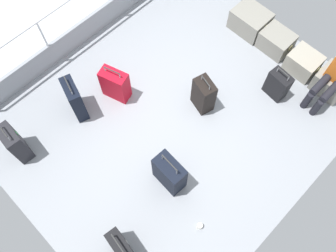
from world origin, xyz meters
TOP-DOWN VIEW (x-y plane):
  - ground_plane at (0.00, 0.00)m, footprint 4.40×5.20m
  - gunwale_port at (-2.17, 0.00)m, footprint 0.06×5.20m
  - railing_port at (-2.17, 0.00)m, footprint 0.04×4.20m
  - sea_wake at (-3.60, 0.00)m, footprint 12.00×12.00m
  - cargo_crate_0 at (-0.30, 2.18)m, footprint 0.64×0.49m
  - cargo_crate_1 at (0.29, 2.17)m, footprint 0.56×0.42m
  - cargo_crate_2 at (0.88, 2.13)m, footprint 0.53×0.42m
  - cargo_crate_3 at (1.43, 2.15)m, footprint 0.54×0.47m
  - passenger_seated at (1.43, 1.97)m, footprint 0.34×0.66m
  - suitcase_0 at (-1.22, -2.05)m, footprint 0.41×0.24m
  - suitcase_1 at (-1.15, -0.99)m, footprint 0.46×0.30m
  - suitcase_2 at (-0.95, -0.37)m, footprint 0.48×0.34m
  - suitcase_3 at (0.67, -0.80)m, footprint 0.47×0.28m
  - suitcase_4 at (0.93, -1.93)m, footprint 0.45×0.24m
  - suitcase_5 at (0.85, 1.45)m, footprint 0.37×0.24m
  - suitcase_6 at (0.16, 0.46)m, footprint 0.39×0.31m
  - paper_cup at (1.44, -0.98)m, footprint 0.08×0.08m

SIDE VIEW (x-z plane):
  - sea_wake at x=-3.60m, z-range -0.35..-0.33m
  - ground_plane at x=0.00m, z-range -0.06..0.00m
  - paper_cup at x=1.44m, z-range 0.00..0.10m
  - cargo_crate_1 at x=0.29m, z-range 0.00..0.36m
  - cargo_crate_2 at x=0.88m, z-range 0.00..0.36m
  - cargo_crate_3 at x=1.43m, z-range 0.00..0.37m
  - cargo_crate_0 at x=-0.30m, z-range 0.00..0.40m
  - gunwale_port at x=-2.17m, z-range 0.00..0.45m
  - suitcase_5 at x=0.85m, z-range -0.05..0.56m
  - suitcase_4 at x=0.93m, z-range -0.07..0.64m
  - suitcase_2 at x=-0.95m, z-range -0.05..0.65m
  - suitcase_6 at x=0.16m, z-range -0.04..0.67m
  - suitcase_3 at x=0.67m, z-range -0.07..0.70m
  - suitcase_0 at x=-1.22m, z-range -0.06..0.72m
  - suitcase_1 at x=-1.15m, z-range -0.05..0.77m
  - passenger_seated at x=1.43m, z-range 0.02..1.09m
  - railing_port at x=-2.17m, z-range 0.27..1.29m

